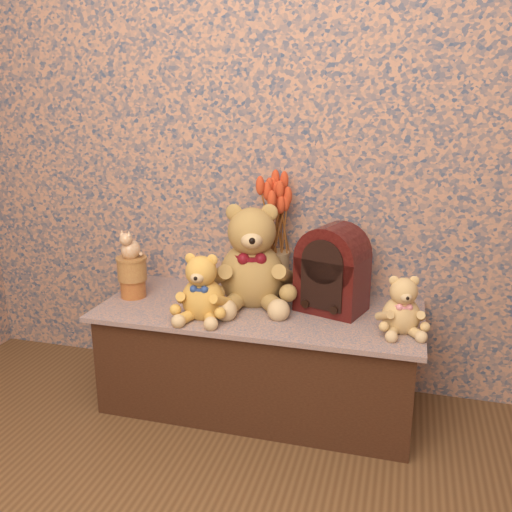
% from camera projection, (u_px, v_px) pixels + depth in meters
% --- Properties ---
extents(display_shelf, '(1.33, 0.58, 0.44)m').
position_uv_depth(display_shelf, '(259.00, 357.00, 2.34)').
color(display_shelf, '#3D567D').
rests_on(display_shelf, ground).
extents(teddy_large, '(0.47, 0.52, 0.46)m').
position_uv_depth(teddy_large, '(252.00, 250.00, 2.29)').
color(teddy_large, '#A5763F').
rests_on(teddy_large, display_shelf).
extents(teddy_medium, '(0.24, 0.28, 0.28)m').
position_uv_depth(teddy_medium, '(202.00, 283.00, 2.15)').
color(teddy_medium, gold).
rests_on(teddy_medium, display_shelf).
extents(teddy_small, '(0.23, 0.26, 0.23)m').
position_uv_depth(teddy_small, '(402.00, 301.00, 2.03)').
color(teddy_small, tan).
rests_on(teddy_small, display_shelf).
extents(cathedral_radio, '(0.30, 0.26, 0.36)m').
position_uv_depth(cathedral_radio, '(333.00, 268.00, 2.21)').
color(cathedral_radio, '#360909').
rests_on(cathedral_radio, display_shelf).
extents(ceramic_vase, '(0.13, 0.13, 0.20)m').
position_uv_depth(ceramic_vase, '(275.00, 274.00, 2.40)').
color(ceramic_vase, tan).
rests_on(ceramic_vase, display_shelf).
extents(dried_stalks, '(0.25, 0.25, 0.42)m').
position_uv_depth(dried_stalks, '(276.00, 204.00, 2.31)').
color(dried_stalks, '#CF4221').
rests_on(dried_stalks, ceramic_vase).
extents(biscuit_tin_lower, '(0.13, 0.13, 0.08)m').
position_uv_depth(biscuit_tin_lower, '(133.00, 288.00, 2.40)').
color(biscuit_tin_lower, gold).
rests_on(biscuit_tin_lower, display_shelf).
extents(biscuit_tin_upper, '(0.15, 0.15, 0.10)m').
position_uv_depth(biscuit_tin_upper, '(132.00, 269.00, 2.38)').
color(biscuit_tin_upper, '#DFB961').
rests_on(biscuit_tin_upper, biscuit_tin_lower).
extents(cat_figurine, '(0.10, 0.11, 0.13)m').
position_uv_depth(cat_figurine, '(130.00, 243.00, 2.35)').
color(cat_figurine, silver).
rests_on(cat_figurine, biscuit_tin_upper).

